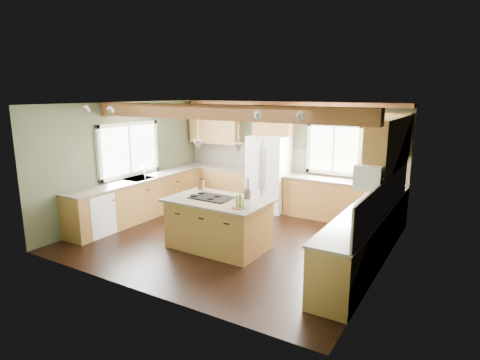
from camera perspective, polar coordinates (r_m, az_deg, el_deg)
The scene contains 37 objects.
floor at distance 7.96m, azimuth -1.03°, elevation -8.29°, with size 5.60×5.60×0.00m, color black.
ceiling at distance 7.44m, azimuth -1.11°, elevation 10.78°, with size 5.60×5.60×0.00m, color silver.
wall_back at distance 9.77m, azimuth 6.76°, elevation 3.43°, with size 5.60×5.60×0.00m, color #454F38.
wall_left at distance 9.36m, azimuth -15.76°, elevation 2.66°, with size 5.00×5.00×0.00m, color #454F38.
wall_right at distance 6.58m, azimuth 20.06°, elevation -1.65°, with size 5.00×5.00×0.00m, color #454F38.
ceiling_beam at distance 7.02m, azimuth -3.39°, elevation 9.59°, with size 5.55×0.26×0.26m, color #532B17.
soffit_trim at distance 9.56m, azimuth 6.70°, elevation 10.71°, with size 5.55×0.20×0.10m, color #532B17.
backsplash_back at distance 9.77m, azimuth 6.71°, elevation 2.90°, with size 5.58×0.03×0.58m, color brown.
backsplash_right at distance 6.65m, azimuth 19.96°, elevation -2.29°, with size 0.03×3.70×0.58m, color brown.
base_cab_back_left at distance 10.53m, azimuth -2.94°, elevation -0.60°, with size 2.02×0.60×0.88m, color brown.
counter_back_left at distance 10.44m, azimuth -2.97°, elevation 1.86°, with size 2.06×0.64×0.04m, color #4D4438.
base_cab_back_right at distance 9.16m, azimuth 14.36°, elevation -2.98°, with size 2.62×0.60×0.88m, color brown.
counter_back_right at distance 9.06m, azimuth 14.51°, elevation -0.17°, with size 2.66×0.64×0.04m, color #4D4438.
base_cab_left at distance 9.36m, azimuth -13.97°, elevation -2.63°, with size 0.60×3.70×0.88m, color brown.
counter_left at distance 9.26m, azimuth -14.12°, elevation 0.12°, with size 0.64×3.74×0.04m, color #4D4438.
base_cab_right at distance 6.94m, azimuth 17.16°, elevation -8.17°, with size 0.60×3.70×0.88m, color brown.
counter_right at distance 6.79m, azimuth 17.41°, elevation -4.54°, with size 0.64×3.74×0.04m, color #4D4438.
upper_cab_back_left at distance 10.51m, azimuth -3.56°, elevation 7.70°, with size 1.40×0.35×0.90m, color brown.
upper_cab_over_fridge at distance 9.64m, azimuth 4.81°, elevation 8.45°, with size 0.96×0.35×0.70m, color brown.
upper_cab_right at distance 7.37m, azimuth 20.49°, elevation 4.91°, with size 0.35×2.20×0.90m, color brown.
upper_cab_back_corner at distance 8.83m, azimuth 20.18°, elevation 6.06°, with size 0.90×0.35×0.90m, color brown.
window_left at distance 9.34m, azimuth -15.55°, elevation 4.21°, with size 0.04×1.60×1.05m, color white.
window_back at distance 9.30m, azimuth 13.22°, elevation 4.30°, with size 1.10×0.04×1.00m, color white.
sink at distance 9.26m, azimuth -14.12°, elevation 0.15°, with size 0.50×0.65×0.03m, color #262628.
faucet at distance 9.10m, azimuth -13.36°, elevation 0.92°, with size 0.02×0.02×0.28m, color #B2B2B7.
dishwasher at distance 8.53m, azimuth -20.08°, elevation -4.58°, with size 0.60×0.60×0.84m, color white.
oven at distance 5.78m, azimuth 13.81°, elevation -12.35°, with size 0.60×0.72×0.84m, color white.
microwave at distance 6.52m, azimuth 18.25°, elevation 0.62°, with size 0.40×0.70×0.38m, color white.
pendant_left at distance 7.31m, azimuth -5.94°, elevation 5.02°, with size 0.18×0.18×0.16m, color #B2B2B7.
pendant_right at distance 6.82m, azimuth -0.22°, elevation 4.56°, with size 0.18×0.18×0.16m, color #B2B2B7.
refrigerator at distance 9.63m, azimuth 4.14°, elevation 0.94°, with size 0.90×0.74×1.80m, color white.
island at distance 7.39m, azimuth -3.04°, elevation -6.34°, with size 1.71×1.05×0.88m, color brown.
island_top at distance 7.25m, azimuth -3.09°, elevation -2.89°, with size 1.83×1.16×0.04m, color #4D4438.
cooktop at distance 7.32m, azimuth -4.01°, elevation -2.51°, with size 0.74×0.50×0.02m, color black.
knife_block at distance 7.99m, azimuth -5.55°, elevation -0.67°, with size 0.11×0.08×0.18m, color brown.
utensil_crock at distance 7.26m, azimuth 1.03°, elevation -1.99°, with size 0.13×0.13×0.17m, color #3D3630.
bottle_tray at distance 6.68m, azimuth -0.21°, elevation -3.05°, with size 0.24×0.24×0.22m, color #582E1A, non-canonical shape.
Camera 1 is at (3.96, -6.30, 2.82)m, focal length 30.00 mm.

